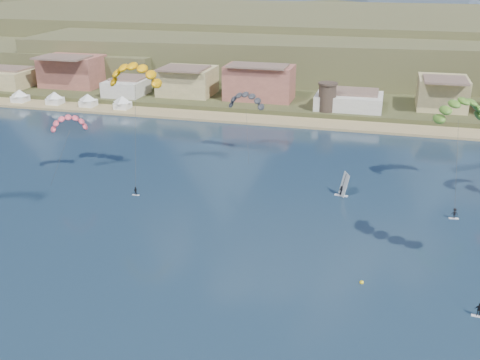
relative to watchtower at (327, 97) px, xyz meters
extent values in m
plane|color=#0E1D33|center=(-5.00, -114.00, -6.37)|extent=(2400.00, 2400.00, 0.00)
cube|color=tan|center=(-5.00, -8.00, -6.12)|extent=(2200.00, 12.00, 0.90)
cube|color=#4D4A2A|center=(-5.00, 446.00, -6.37)|extent=(2200.00, 900.00, 4.00)
cube|color=brown|center=(35.00, 106.00, 3.13)|extent=(320.00, 150.00, 15.00)
cube|color=brown|center=(-45.00, 146.00, 4.63)|extent=(380.00, 170.00, 18.00)
cylinder|color=#47382D|center=(0.00, 0.00, -0.37)|extent=(5.20, 5.20, 8.00)
cylinder|color=#47382D|center=(0.00, 0.00, 3.93)|extent=(5.82, 5.82, 0.60)
cube|color=white|center=(-100.00, -8.00, -4.67)|extent=(4.50, 4.50, 2.00)
pyramid|color=white|center=(-100.00, -8.00, -1.67)|extent=(6.40, 6.40, 2.00)
cube|color=white|center=(-87.00, -8.00, -4.67)|extent=(4.50, 4.50, 2.00)
pyramid|color=white|center=(-87.00, -8.00, -1.67)|extent=(6.40, 6.40, 2.00)
cube|color=white|center=(-75.00, -8.00, -4.67)|extent=(4.50, 4.50, 2.00)
pyramid|color=white|center=(-75.00, -8.00, -1.67)|extent=(6.40, 6.40, 2.00)
cube|color=white|center=(-63.00, -8.00, -4.67)|extent=(4.50, 4.50, 2.00)
pyramid|color=white|center=(-63.00, -8.00, -1.67)|extent=(6.40, 6.40, 2.00)
cube|color=silver|center=(-29.61, -70.53, -6.32)|extent=(1.46, 0.46, 0.10)
imported|color=black|center=(-29.61, -70.53, -5.44)|extent=(0.82, 0.65, 1.67)
cylinder|color=#262626|center=(-31.03, -65.98, 4.27)|extent=(0.05, 0.05, 21.39)
cube|color=silver|center=(31.16, -96.78, -6.31)|extent=(1.69, 0.62, 0.11)
imported|color=black|center=(31.16, -96.78, -5.31)|extent=(1.15, 0.55, 1.90)
cube|color=silver|center=(30.79, -65.82, -6.31)|extent=(1.76, 0.78, 0.11)
imported|color=black|center=(30.79, -65.82, -5.28)|extent=(1.37, 0.92, 1.96)
cylinder|color=#262626|center=(31.01, -57.62, 1.38)|extent=(0.05, 0.05, 20.93)
cylinder|color=#262626|center=(-47.70, -67.00, -1.21)|extent=(0.04, 0.04, 12.59)
cylinder|color=#262626|center=(-14.83, -43.66, -0.49)|extent=(0.04, 0.04, 13.73)
cube|color=silver|center=(10.05, -60.23, -6.30)|extent=(2.78, 1.26, 0.13)
imported|color=black|center=(10.05, -60.23, -5.27)|extent=(1.04, 0.78, 1.93)
cube|color=white|center=(10.50, -60.23, -3.89)|extent=(1.55, 3.05, 4.61)
sphere|color=yellow|center=(15.95, -92.38, -6.26)|extent=(0.62, 0.62, 0.62)
camera|label=1|loc=(16.83, -163.84, 36.46)|focal=41.54mm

